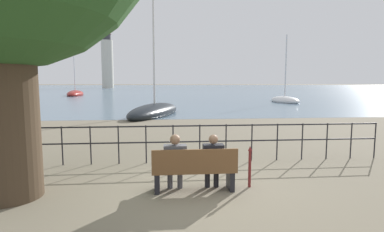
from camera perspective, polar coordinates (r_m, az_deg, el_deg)
The scene contains 11 objects.
ground_plane at distance 6.35m, azimuth 0.42°, elevation -13.92°, with size 1000.00×1000.00×0.00m, color #7A705B.
harbor_water at distance 167.99m, azimuth -4.99°, elevation 5.55°, with size 600.00×300.00×0.01m.
park_bench at distance 6.16m, azimuth 0.48°, elevation -10.37°, with size 1.71×0.45×0.90m.
seated_person_left at distance 6.15m, azimuth -3.24°, elevation -8.28°, with size 0.46×0.35×1.17m.
seated_person_right at distance 6.22m, azimuth 4.01°, elevation -8.21°, with size 0.42×0.35×1.16m.
promenade_railing at distance 8.28m, azimuth -1.06°, elevation -4.13°, with size 11.14×0.04×1.05m.
closed_umbrella at distance 6.49m, azimuth 10.95°, elevation -9.00°, with size 0.09×0.09×0.89m.
sailboat_0 at distance 55.92m, azimuth -21.34°, elevation 3.93°, with size 3.45×8.33×7.93m.
sailboat_1 at distance 20.64m, azimuth -7.14°, elevation 0.92°, with size 4.45×7.96×9.79m.
sailboat_2 at distance 35.23m, azimuth 17.23°, elevation 2.88°, with size 2.56×5.46×7.79m.
harbor_lighthouse at distance 130.94m, azimuth -15.82°, elevation 10.01°, with size 4.74×4.74×23.97m.
Camera 1 is at (-0.58, -5.93, 2.20)m, focal length 28.00 mm.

